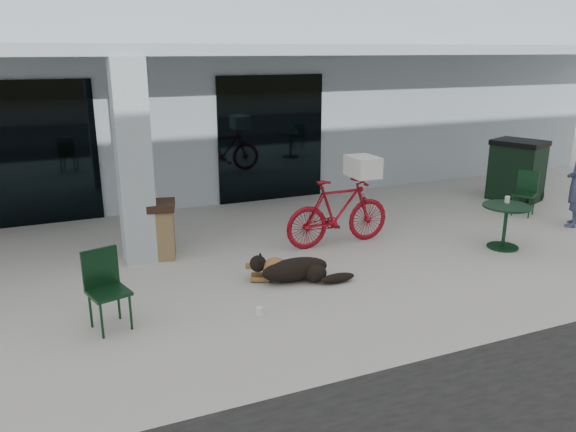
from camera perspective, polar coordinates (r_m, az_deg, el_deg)
name	(u,v)px	position (r m, az deg, el deg)	size (l,w,h in m)	color
ground	(283,300)	(7.58, -0.46, -8.54)	(80.00, 80.00, 0.00)	#A9A8A0
building	(155,89)	(15.10, -13.37, 12.48)	(22.00, 7.00, 4.50)	#ACBAC3
storefront_glass_left	(18,155)	(11.48, -25.75, 5.58)	(2.80, 0.06, 2.70)	black
storefront_glass_right	(271,139)	(12.30, -1.73, 7.85)	(2.40, 0.06, 2.70)	black
column	(134,163)	(8.87, -15.40, 5.21)	(0.50, 0.50, 3.12)	#ACBAC3
overhang	(203,50)	(10.28, -8.62, 16.37)	(22.00, 2.80, 0.18)	#ACBAC3
bicycle	(338,212)	(9.52, 5.12, 0.39)	(0.54, 1.91, 1.15)	maroon
laundry_basket	(363,167)	(9.56, 7.61, 5.00)	(0.58, 0.43, 0.35)	white
dog	(295,268)	(8.11, 0.74, -5.32)	(1.17, 0.39, 0.39)	black
cup_near_dog	(260,311)	(7.16, -2.91, -9.66)	(0.09, 0.09, 0.11)	white
cafe_chair_near	(109,291)	(7.00, -17.77, -7.30)	(0.43, 0.48, 0.96)	#12351D
cafe_table_far	(505,227)	(10.05, 21.16, -1.03)	(0.79, 0.79, 0.74)	#12351D
cafe_chair_far_b	(524,194)	(12.18, 22.88, 2.10)	(0.40, 0.44, 0.89)	#12351D
cup_on_table	(507,200)	(10.11, 21.38, 1.57)	(0.08, 0.08, 0.11)	white
trash_receptacle	(159,230)	(9.16, -13.01, -1.38)	(0.54, 0.54, 0.92)	olive
wheeled_bin	(517,170)	(13.35, 22.22, 4.32)	(0.82, 1.04, 1.33)	black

